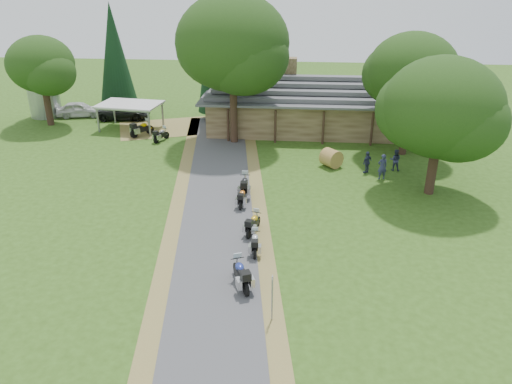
# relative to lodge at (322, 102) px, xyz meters

# --- Properties ---
(ground) EXTENTS (120.00, 120.00, 0.00)m
(ground) POSITION_rel_lodge_xyz_m (-6.00, -24.00, -2.45)
(ground) COLOR #304E16
(ground) RESTS_ON ground
(driveway) EXTENTS (51.95, 51.95, 0.00)m
(driveway) POSITION_rel_lodge_xyz_m (-6.50, -20.00, -2.45)
(driveway) COLOR #444446
(driveway) RESTS_ON ground
(lodge) EXTENTS (21.40, 9.40, 4.90)m
(lodge) POSITION_rel_lodge_xyz_m (0.00, 0.00, 0.00)
(lodge) COLOR brown
(lodge) RESTS_ON ground
(silo) EXTENTS (3.13, 3.13, 6.01)m
(silo) POSITION_rel_lodge_xyz_m (-27.19, 1.78, 0.56)
(silo) COLOR gray
(silo) RESTS_ON ground
(carport) EXTENTS (5.89, 4.31, 2.37)m
(carport) POSITION_rel_lodge_xyz_m (-17.38, -1.63, -1.27)
(carport) COLOR silver
(carport) RESTS_ON ground
(car_white_sedan) EXTENTS (3.51, 6.02, 1.88)m
(car_white_sedan) POSITION_rel_lodge_xyz_m (-23.79, 1.91, -1.51)
(car_white_sedan) COLOR silver
(car_white_sedan) RESTS_ON ground
(car_dark_suv) EXTENTS (2.84, 5.64, 2.08)m
(car_dark_suv) POSITION_rel_lodge_xyz_m (-19.12, 1.45, -1.41)
(car_dark_suv) COLOR black
(car_dark_suv) RESTS_ON ground
(motorcycle_row_a) EXTENTS (1.40, 2.15, 1.40)m
(motorcycle_row_a) POSITION_rel_lodge_xyz_m (-4.49, -25.55, -1.75)
(motorcycle_row_a) COLOR navy
(motorcycle_row_a) RESTS_ON ground
(motorcycle_row_b) EXTENTS (0.67, 1.74, 1.17)m
(motorcycle_row_b) POSITION_rel_lodge_xyz_m (-4.11, -22.44, -1.87)
(motorcycle_row_b) COLOR #B2B4BA
(motorcycle_row_b) RESTS_ON ground
(motorcycle_row_c) EXTENTS (1.02, 1.91, 1.24)m
(motorcycle_row_c) POSITION_rel_lodge_xyz_m (-4.39, -20.39, -1.83)
(motorcycle_row_c) COLOR gold
(motorcycle_row_c) RESTS_ON ground
(motorcycle_row_d) EXTENTS (0.60, 1.75, 1.19)m
(motorcycle_row_d) POSITION_rel_lodge_xyz_m (-5.42, -16.91, -1.86)
(motorcycle_row_d) COLOR orange
(motorcycle_row_d) RESTS_ON ground
(motorcycle_row_e) EXTENTS (0.81, 2.16, 1.45)m
(motorcycle_row_e) POSITION_rel_lodge_xyz_m (-5.42, -15.41, -1.72)
(motorcycle_row_e) COLOR black
(motorcycle_row_e) RESTS_ON ground
(motorcycle_carport_a) EXTENTS (1.85, 2.13, 1.47)m
(motorcycle_carport_a) POSITION_rel_lodge_xyz_m (-15.80, -3.64, -1.72)
(motorcycle_carport_a) COLOR #D3A700
(motorcycle_carport_a) RESTS_ON ground
(motorcycle_carport_b) EXTENTS (1.24, 1.84, 1.20)m
(motorcycle_carport_b) POSITION_rel_lodge_xyz_m (-13.74, -4.90, -1.85)
(motorcycle_carport_b) COLOR slate
(motorcycle_carport_b) RESTS_ON ground
(person_a) EXTENTS (0.71, 0.59, 2.17)m
(person_a) POSITION_rel_lodge_xyz_m (3.86, -11.87, -1.37)
(person_a) COLOR #2E3353
(person_a) RESTS_ON ground
(person_b) EXTENTS (0.60, 0.49, 1.89)m
(person_b) POSITION_rel_lodge_xyz_m (5.05, -10.09, -1.50)
(person_b) COLOR #2E3353
(person_b) RESTS_ON ground
(person_c) EXTENTS (0.65, 0.66, 1.90)m
(person_c) POSITION_rel_lodge_xyz_m (2.95, -10.75, -1.50)
(person_c) COLOR #2E3353
(person_c) RESTS_ON ground
(hay_bale) EXTENTS (1.83, 1.81, 1.35)m
(hay_bale) POSITION_rel_lodge_xyz_m (0.45, -9.75, -1.78)
(hay_bale) COLOR olive
(hay_bale) RESTS_ON ground
(sign_post) EXTENTS (0.39, 0.06, 2.16)m
(sign_post) POSITION_rel_lodge_xyz_m (-2.91, -27.91, -1.37)
(sign_post) COLOR gray
(sign_post) RESTS_ON ground
(oak_lodge_left) EXTENTS (9.00, 9.00, 13.25)m
(oak_lodge_left) POSITION_rel_lodge_xyz_m (-7.49, -4.60, 4.17)
(oak_lodge_left) COLOR #193610
(oak_lodge_left) RESTS_ON ground
(oak_lodge_right) EXTENTS (6.73, 6.73, 10.58)m
(oak_lodge_right) POSITION_rel_lodge_xyz_m (6.26, -6.41, 2.84)
(oak_lodge_right) COLOR #193610
(oak_lodge_right) RESTS_ON ground
(oak_driveway) EXTENTS (7.34, 7.34, 9.31)m
(oak_driveway) POSITION_rel_lodge_xyz_m (6.65, -14.02, 2.20)
(oak_driveway) COLOR #193610
(oak_driveway) RESTS_ON ground
(oak_silo) EXTENTS (5.96, 5.96, 9.12)m
(oak_silo) POSITION_rel_lodge_xyz_m (-25.44, -1.05, 2.11)
(oak_silo) COLOR #193610
(oak_silo) RESTS_ON ground
(cedar_near) EXTENTS (3.35, 3.35, 11.86)m
(cedar_near) POSITION_rel_lodge_xyz_m (-10.14, 2.11, 3.48)
(cedar_near) COLOR black
(cedar_near) RESTS_ON ground
(cedar_far) EXTENTS (3.67, 3.67, 10.67)m
(cedar_far) POSITION_rel_lodge_xyz_m (-20.73, 4.96, 2.89)
(cedar_far) COLOR black
(cedar_far) RESTS_ON ground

